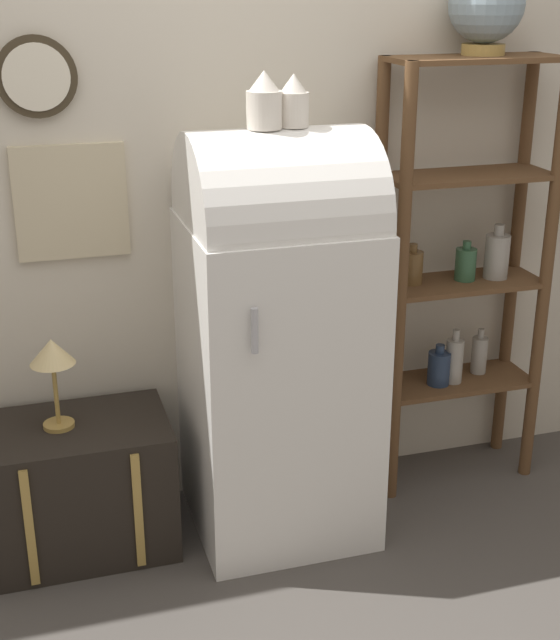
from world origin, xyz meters
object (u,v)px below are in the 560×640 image
object	(u,v)px
desk_lamp	(52,358)
suitcase_trunk	(79,486)
vase_center	(293,102)
refrigerator	(278,330)
globe	(486,6)
vase_left	(264,102)

from	to	relation	value
desk_lamp	suitcase_trunk	bearing A→B (deg)	-7.53
vase_center	refrigerator	bearing A→B (deg)	-171.75
vase_center	desk_lamp	bearing A→B (deg)	176.58
vase_center	globe	bearing A→B (deg)	12.55
vase_center	desk_lamp	xyz separation A→B (m)	(-0.85, 0.05, -0.84)
vase_center	desk_lamp	size ratio (longest dim) A/B	0.52
vase_left	vase_center	size ratio (longest dim) A/B	1.08
refrigerator	vase_left	world-z (taller)	vase_left
suitcase_trunk	vase_left	xyz separation A→B (m)	(0.70, -0.06, 1.36)
globe	desk_lamp	bearing A→B (deg)	-175.66
suitcase_trunk	desk_lamp	world-z (taller)	desk_lamp
vase_left	vase_center	xyz separation A→B (m)	(0.10, 0.01, -0.01)
globe	vase_center	xyz separation A→B (m)	(-0.79, -0.17, -0.29)
refrigerator	desk_lamp	size ratio (longest dim) A/B	4.54
desk_lamp	vase_center	bearing A→B (deg)	-3.42
desk_lamp	vase_left	bearing A→B (deg)	-4.72
refrigerator	desk_lamp	world-z (taller)	refrigerator
globe	vase_center	size ratio (longest dim) A/B	1.82
desk_lamp	globe	bearing A→B (deg)	4.34
suitcase_trunk	desk_lamp	xyz separation A→B (m)	(-0.05, 0.01, 0.51)
vase_left	vase_center	world-z (taller)	vase_left
suitcase_trunk	globe	distance (m)	2.29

